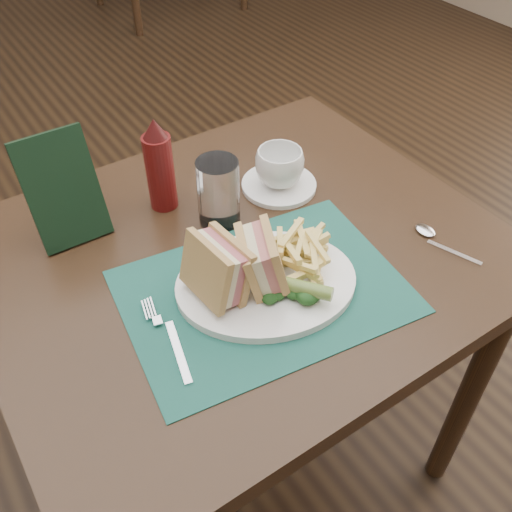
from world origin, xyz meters
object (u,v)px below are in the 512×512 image
(placemat, at_px, (263,291))
(coffee_cup, at_px, (279,167))
(drinking_glass, at_px, (218,193))
(check_presenter, at_px, (63,190))
(saucer, at_px, (279,185))
(ketchup_bottle, at_px, (159,164))
(plate, at_px, (266,283))
(sandwich_half_b, at_px, (249,260))
(sandwich_half_a, at_px, (206,274))
(table_main, at_px, (244,371))

(placemat, bearing_deg, coffee_cup, 49.46)
(drinking_glass, relative_size, check_presenter, 0.64)
(placemat, relative_size, saucer, 3.01)
(ketchup_bottle, bearing_deg, check_presenter, 175.43)
(plate, height_order, drinking_glass, drinking_glass)
(sandwich_half_b, bearing_deg, plate, 3.15)
(check_presenter, bearing_deg, saucer, -12.68)
(placemat, distance_m, ketchup_bottle, 0.31)
(sandwich_half_a, bearing_deg, saucer, 29.88)
(check_presenter, bearing_deg, drinking_glass, -25.26)
(plate, xyz_separation_m, ketchup_bottle, (-0.04, 0.29, 0.08))
(sandwich_half_b, distance_m, ketchup_bottle, 0.28)
(table_main, height_order, plate, plate)
(sandwich_half_b, bearing_deg, placemat, -21.64)
(plate, distance_m, ketchup_bottle, 0.31)
(placemat, bearing_deg, plate, 33.85)
(saucer, xyz_separation_m, check_presenter, (-0.39, 0.09, 0.09))
(placemat, height_order, drinking_glass, drinking_glass)
(coffee_cup, distance_m, check_presenter, 0.41)
(drinking_glass, bearing_deg, plate, -97.72)
(ketchup_bottle, bearing_deg, sandwich_half_a, -102.79)
(check_presenter, bearing_deg, ketchup_bottle, -4.10)
(drinking_glass, bearing_deg, saucer, 8.85)
(ketchup_bottle, bearing_deg, coffee_cup, -19.71)
(placemat, xyz_separation_m, sandwich_half_b, (-0.02, 0.02, 0.07))
(sandwich_half_b, height_order, saucer, sandwich_half_b)
(plate, xyz_separation_m, coffee_cup, (0.18, 0.21, 0.04))
(placemat, xyz_separation_m, plate, (0.01, 0.01, 0.01))
(table_main, xyz_separation_m, ketchup_bottle, (-0.06, 0.19, 0.47))
(sandwich_half_a, relative_size, sandwich_half_b, 1.07)
(coffee_cup, distance_m, ketchup_bottle, 0.23)
(sandwich_half_a, height_order, check_presenter, check_presenter)
(ketchup_bottle, bearing_deg, drinking_glass, -57.82)
(coffee_cup, bearing_deg, placemat, -130.54)
(saucer, relative_size, check_presenter, 0.74)
(ketchup_bottle, xyz_separation_m, check_presenter, (-0.18, 0.01, 0.01))
(sandwich_half_b, bearing_deg, ketchup_bottle, 116.76)
(table_main, distance_m, saucer, 0.43)
(sandwich_half_b, bearing_deg, drinking_glass, 98.17)
(table_main, xyz_separation_m, coffee_cup, (0.16, 0.11, 0.42))
(sandwich_half_b, relative_size, coffee_cup, 1.04)
(coffee_cup, bearing_deg, drinking_glass, -171.15)
(table_main, xyz_separation_m, drinking_glass, (0.01, 0.08, 0.44))
(plate, xyz_separation_m, sandwich_half_b, (-0.03, 0.01, 0.06))
(table_main, xyz_separation_m, placemat, (-0.03, -0.11, 0.38))
(sandwich_half_b, xyz_separation_m, drinking_glass, (0.05, 0.18, -0.00))
(drinking_glass, height_order, check_presenter, check_presenter)
(sandwich_half_a, bearing_deg, coffee_cup, 29.88)
(placemat, xyz_separation_m, coffee_cup, (0.19, 0.22, 0.05))
(table_main, xyz_separation_m, sandwich_half_a, (-0.12, -0.09, 0.45))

